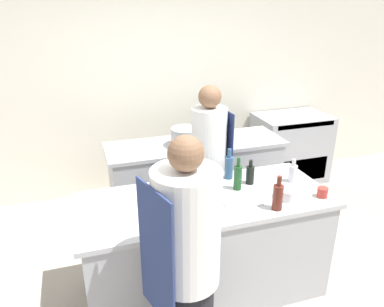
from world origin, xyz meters
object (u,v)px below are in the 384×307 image
Objects in this scene: bottle_vinegar at (229,167)px; stockpot at (185,137)px; bottle_olive_oil at (250,174)px; bottle_wine at (293,173)px; chef_at_prep_near at (186,270)px; bottle_sauce at (174,181)px; bottle_water at (238,177)px; bottle_cooking_oil at (278,196)px; bowl_prep_small at (288,193)px; chef_at_stove at (209,168)px; cup at (322,192)px; oven_range at (290,148)px; bowl_mixing_large at (177,198)px.

bottle_vinegar is 0.89m from stockpot.
bottle_olive_oil is 0.37m from bottle_wine.
bottle_vinegar is at bearing -51.27° from chef_at_prep_near.
stockpot is (0.39, 0.95, 0.02)m from bottle_sauce.
bottle_wine is at bearing -1.39° from bottle_water.
bowl_prep_small is (0.17, 0.13, -0.07)m from bottle_cooking_oil.
chef_at_stove is 8.28× the size of bottle_sauce.
stockpot is (-0.10, 0.47, 0.17)m from chef_at_stove.
chef_at_prep_near is at bearing -154.46° from bottle_cooking_oil.
stockpot is (-0.14, 0.88, -0.01)m from bottle_vinegar.
bottle_cooking_oil is 0.45m from cup.
bottle_sauce is 0.70× the size of bottle_water.
bottle_olive_oil is 0.16m from bottle_water.
oven_range is 0.57× the size of chef_at_prep_near.
bottle_water is 1.55× the size of bowl_prep_small.
bottle_water is 0.92× the size of stockpot.
bottle_cooking_oil is (0.14, -0.60, -0.00)m from bottle_vinegar.
chef_at_stove is 0.61m from bottle_olive_oil.
stockpot is (-0.27, 1.48, -0.01)m from bottle_cooking_oil.
bottle_water reaches higher than bottle_olive_oil.
stockpot is (-0.27, 1.03, 0.01)m from bottle_olive_oil.
bottle_sauce reaches higher than oven_range.
bowl_prep_small is (0.18, -0.32, -0.04)m from bottle_olive_oil.
bottle_vinegar is at bearing -136.85° from oven_range.
bottle_water is (-0.01, -0.22, 0.00)m from bottle_vinegar.
chef_at_prep_near is 6.58× the size of bowl_mixing_large.
oven_range is 3.55× the size of bottle_cooking_oil.
chef_at_stove is 0.87m from bowl_mixing_large.
bottle_olive_oil is at bearing -7.16° from bottle_sauce.
chef_at_stove is at bearing 99.76° from bottle_cooking_oil.
bottle_sauce is (-0.65, 0.08, -0.01)m from bottle_olive_oil.
chef_at_stove is 19.75× the size of cup.
bottle_wine is 0.67× the size of stockpot.
bottle_water reaches higher than bottle_vinegar.
chef_at_stove is 0.51m from stockpot.
cup is (0.58, -0.55, -0.07)m from bottle_vinegar.
chef_at_prep_near is 0.96m from bottle_sauce.
bottle_vinegar is at bearing 27.19° from bowl_mixing_large.
bottle_vinegar is (0.70, 1.00, 0.16)m from chef_at_prep_near.
chef_at_prep_near is at bearing -134.26° from bottle_olive_oil.
bottle_cooking_oil is at bearing -39.00° from bottle_sauce.
bottle_wine is 0.73× the size of bottle_water.
bottle_vinegar is 0.80m from cup.
cup is at bearing -63.33° from stockpot.
stockpot is (-1.70, -0.59, 0.54)m from oven_range.
bottle_wine is 0.33m from cup.
bottle_cooking_oil is at bearing -89.20° from bottle_olive_oil.
bottle_cooking_oil is 1.49× the size of bowl_prep_small.
chef_at_stove is 0.85m from bottle_wine.
bowl_mixing_large is (-2.11, -1.75, 0.48)m from oven_range.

